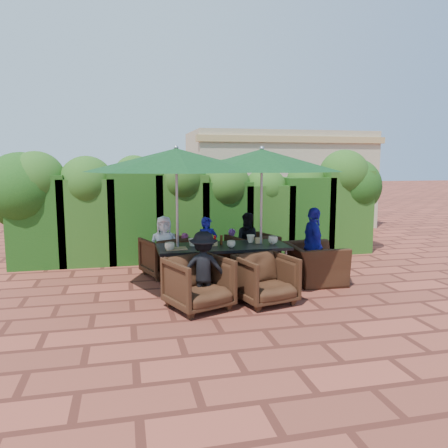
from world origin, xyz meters
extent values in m
plane|color=brown|center=(0.00, 0.00, 0.00)|extent=(80.00, 80.00, 0.00)
cube|color=black|center=(-0.09, -0.19, 0.72)|extent=(2.26, 0.90, 0.05)
cube|color=gray|center=(-0.09, -0.19, 0.12)|extent=(2.06, 0.05, 0.05)
cylinder|color=gray|center=(-1.12, -0.54, 0.35)|extent=(0.05, 0.05, 0.70)
cylinder|color=gray|center=(-1.12, 0.16, 0.35)|extent=(0.05, 0.05, 0.70)
cylinder|color=gray|center=(0.94, -0.54, 0.35)|extent=(0.05, 0.05, 0.70)
cylinder|color=gray|center=(0.94, 0.16, 0.35)|extent=(0.05, 0.05, 0.70)
cylinder|color=gray|center=(-0.88, -0.23, 0.01)|extent=(0.44, 0.44, 0.03)
cylinder|color=gray|center=(-0.88, -0.23, 1.20)|extent=(0.04, 0.04, 2.40)
cone|color=black|center=(-0.88, -0.23, 2.22)|extent=(2.99, 2.99, 0.38)
sphere|color=gray|center=(-0.88, -0.23, 2.42)|extent=(0.08, 0.08, 0.08)
cylinder|color=gray|center=(0.62, -0.13, 0.01)|extent=(0.44, 0.44, 0.03)
cylinder|color=gray|center=(0.62, -0.13, 1.20)|extent=(0.04, 0.04, 2.40)
cone|color=black|center=(0.62, -0.13, 2.22)|extent=(2.88, 2.88, 0.38)
sphere|color=gray|center=(0.62, -0.13, 2.42)|extent=(0.08, 0.08, 0.08)
imported|color=black|center=(-0.98, 0.86, 0.42)|extent=(1.02, 0.99, 0.84)
imported|color=black|center=(-0.06, 0.68, 0.38)|extent=(0.79, 0.75, 0.76)
imported|color=black|center=(0.72, 0.75, 0.43)|extent=(1.02, 0.99, 0.85)
imported|color=black|center=(-0.69, -1.21, 0.43)|extent=(1.07, 1.04, 0.86)
imported|color=black|center=(0.37, -1.16, 0.42)|extent=(0.97, 0.93, 0.83)
imported|color=black|center=(1.62, -0.21, 0.47)|extent=(0.73, 1.10, 0.94)
imported|color=white|center=(-1.02, 0.78, 0.59)|extent=(0.61, 0.39, 1.18)
imported|color=#1D1D9D|center=(-0.18, 0.80, 0.56)|extent=(0.44, 0.37, 1.13)
imported|color=black|center=(0.68, 0.81, 0.59)|extent=(0.65, 0.49, 1.19)
imported|color=black|center=(-0.59, -1.06, 0.57)|extent=(0.79, 0.50, 1.15)
imported|color=#1D1D9D|center=(1.58, -0.24, 0.69)|extent=(0.48, 0.85, 1.38)
imported|color=#C7468B|center=(-0.60, 0.88, 0.41)|extent=(0.31, 0.26, 0.82)
imported|color=#894699|center=(0.35, 0.91, 0.43)|extent=(0.37, 0.34, 0.87)
imported|color=green|center=(1.47, 4.29, 0.96)|extent=(1.89, 1.36, 1.92)
imported|color=#C7468B|center=(2.40, 4.33, 0.92)|extent=(0.97, 0.69, 1.84)
imported|color=gray|center=(3.49, 4.42, 0.86)|extent=(1.15, 0.63, 1.71)
imported|color=beige|center=(-1.03, -0.39, 0.82)|extent=(0.17, 0.17, 0.13)
imported|color=beige|center=(-0.61, -0.11, 0.82)|extent=(0.14, 0.14, 0.13)
imported|color=beige|center=(0.01, -0.37, 0.81)|extent=(0.15, 0.15, 0.12)
imported|color=beige|center=(0.47, -0.01, 0.82)|extent=(0.15, 0.15, 0.14)
imported|color=beige|center=(0.81, -0.23, 0.82)|extent=(0.17, 0.17, 0.14)
cylinder|color=#B20C0A|center=(-0.21, -0.09, 0.83)|extent=(0.04, 0.04, 0.17)
cylinder|color=#4C230C|center=(-0.10, -0.10, 0.83)|extent=(0.04, 0.04, 0.17)
cube|color=#AC8353|center=(-0.92, -0.32, 0.76)|extent=(0.35, 0.25, 0.02)
cube|color=tan|center=(-0.25, -0.18, 0.80)|extent=(0.12, 0.06, 0.10)
cube|color=tan|center=(0.58, -0.11, 0.80)|extent=(0.12, 0.06, 0.10)
cube|color=#11350E|center=(-3.50, 2.30, 0.96)|extent=(1.15, 0.95, 1.92)
sphere|color=#11350E|center=(-3.50, 2.30, 1.82)|extent=(1.19, 1.19, 1.19)
cube|color=#11350E|center=(-2.50, 2.30, 0.92)|extent=(1.15, 0.95, 1.84)
sphere|color=#11350E|center=(-2.50, 2.30, 1.74)|extent=(1.17, 1.17, 1.17)
cube|color=#11350E|center=(-1.50, 2.30, 0.99)|extent=(1.15, 0.95, 1.99)
sphere|color=#11350E|center=(-1.50, 2.30, 1.89)|extent=(0.91, 0.91, 0.91)
cube|color=#11350E|center=(-0.50, 2.30, 0.96)|extent=(1.15, 0.95, 1.91)
sphere|color=#11350E|center=(-0.50, 2.30, 1.81)|extent=(1.22, 1.22, 1.22)
cube|color=#11350E|center=(0.50, 2.30, 0.87)|extent=(1.15, 0.95, 1.75)
sphere|color=#11350E|center=(0.50, 2.30, 1.65)|extent=(1.21, 1.21, 1.21)
cube|color=#11350E|center=(1.50, 2.30, 0.83)|extent=(1.15, 0.95, 1.66)
sphere|color=#11350E|center=(1.50, 2.30, 1.56)|extent=(1.01, 1.01, 1.01)
cube|color=#11350E|center=(2.50, 2.30, 0.92)|extent=(1.15, 0.95, 1.83)
sphere|color=#11350E|center=(2.50, 2.30, 1.73)|extent=(0.91, 0.91, 0.91)
cube|color=#11350E|center=(3.50, 2.30, 0.99)|extent=(1.15, 0.95, 1.99)
sphere|color=#11350E|center=(3.50, 2.30, 1.89)|extent=(1.21, 1.21, 1.21)
sphere|color=#11350E|center=(-3.80, 2.40, 1.60)|extent=(1.60, 1.60, 1.60)
sphere|color=#11350E|center=(3.80, 2.40, 1.60)|extent=(1.40, 1.40, 1.40)
cube|color=tan|center=(3.50, 7.00, 1.60)|extent=(6.00, 3.00, 3.20)
cube|color=tan|center=(3.50, 5.55, 2.90)|extent=(6.20, 0.25, 0.20)
camera|label=1|loc=(-1.74, -7.44, 2.17)|focal=35.00mm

